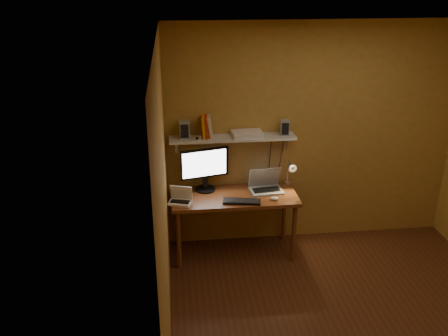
{
  "coord_description": "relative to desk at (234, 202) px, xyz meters",
  "views": [
    {
      "loc": [
        -1.59,
        -3.44,
        3.07
      ],
      "look_at": [
        -1.08,
        1.18,
        1.13
      ],
      "focal_mm": 38.0,
      "sensor_mm": 36.0,
      "label": 1
    }
  ],
  "objects": [
    {
      "name": "netbook",
      "position": [
        -0.6,
        -0.11,
        0.14
      ],
      "size": [
        0.28,
        0.24,
        0.18
      ],
      "rotation": [
        0.0,
        0.0,
        -0.3
      ],
      "color": "silver",
      "rests_on": "desk"
    },
    {
      "name": "router",
      "position": [
        0.16,
        0.19,
        0.74
      ],
      "size": [
        0.35,
        0.25,
        0.06
      ],
      "primitive_type": "cube",
      "rotation": [
        0.0,
        0.0,
        0.08
      ],
      "color": "silver",
      "rests_on": "wall_shelf"
    },
    {
      "name": "desk_lamp",
      "position": [
        0.66,
        0.13,
        0.29
      ],
      "size": [
        0.09,
        0.23,
        0.38
      ],
      "color": "silver",
      "rests_on": "desk"
    },
    {
      "name": "laptop",
      "position": [
        0.37,
        0.1,
        0.15
      ],
      "size": [
        0.38,
        0.29,
        0.26
      ],
      "rotation": [
        0.0,
        0.0,
        0.1
      ],
      "color": "gray",
      "rests_on": "desk"
    },
    {
      "name": "room",
      "position": [
        0.95,
        -1.28,
        0.64
      ],
      "size": [
        3.44,
        3.24,
        2.64
      ],
      "color": "#512814",
      "rests_on": "ground"
    },
    {
      "name": "speaker_left",
      "position": [
        -0.52,
        0.2,
        0.81
      ],
      "size": [
        0.11,
        0.11,
        0.19
      ],
      "primitive_type": "cube",
      "rotation": [
        0.0,
        0.0,
        -0.04
      ],
      "color": "gray",
      "rests_on": "wall_shelf"
    },
    {
      "name": "shelf_camera",
      "position": [
        -0.4,
        0.12,
        0.74
      ],
      "size": [
        0.09,
        0.04,
        0.05
      ],
      "color": "silver",
      "rests_on": "wall_shelf"
    },
    {
      "name": "books",
      "position": [
        -0.28,
        0.21,
        0.83
      ],
      "size": [
        0.14,
        0.17,
        0.24
      ],
      "color": "#DD6F00",
      "rests_on": "wall_shelf"
    },
    {
      "name": "speaker_right",
      "position": [
        0.58,
        0.19,
        0.8
      ],
      "size": [
        0.11,
        0.11,
        0.17
      ],
      "primitive_type": "cube",
      "rotation": [
        0.0,
        0.0,
        -0.13
      ],
      "color": "gray",
      "rests_on": "wall_shelf"
    },
    {
      "name": "mouse",
      "position": [
        0.42,
        -0.16,
        0.1
      ],
      "size": [
        0.09,
        0.06,
        0.03
      ],
      "primitive_type": "ellipsoid",
      "rotation": [
        0.0,
        0.0,
        -0.0
      ],
      "color": "silver",
      "rests_on": "desk"
    },
    {
      "name": "desk",
      "position": [
        0.0,
        0.0,
        0.0
      ],
      "size": [
        1.4,
        0.6,
        0.75
      ],
      "color": "brown",
      "rests_on": "ground"
    },
    {
      "name": "monitor",
      "position": [
        -0.31,
        0.18,
        0.36
      ],
      "size": [
        0.54,
        0.28,
        0.5
      ],
      "rotation": [
        0.0,
        0.0,
        0.23
      ],
      "color": "black",
      "rests_on": "desk"
    },
    {
      "name": "keyboard",
      "position": [
        0.06,
        -0.18,
        0.1
      ],
      "size": [
        0.42,
        0.21,
        0.02
      ],
      "primitive_type": "cube",
      "rotation": [
        0.0,
        0.0,
        -0.19
      ],
      "color": "black",
      "rests_on": "desk"
    },
    {
      "name": "wall_shelf",
      "position": [
        0.0,
        0.19,
        0.69
      ],
      "size": [
        1.4,
        0.25,
        0.21
      ],
      "color": "silver",
      "rests_on": "room"
    }
  ]
}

